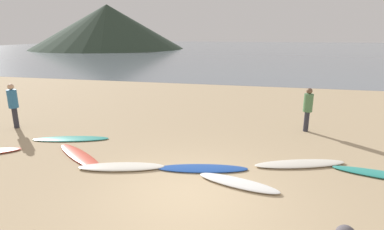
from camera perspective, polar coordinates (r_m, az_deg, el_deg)
The scene contains 11 objects.
ground_plane at distance 16.48m, azimuth 7.70°, elevation 2.32°, with size 120.00×120.00×0.20m, color tan.
ocean_water at distance 70.97m, azimuth 12.17°, elevation 12.00°, with size 140.00×100.00×0.01m, color slate.
headland_hill at distance 72.07m, azimuth -15.42°, elevation 15.58°, with size 32.91×32.91×9.35m, color #28382B.
surfboard_2 at distance 11.20m, azimuth -21.67°, elevation -4.14°, with size 2.55×0.55×0.06m, color teal.
surfboard_3 at distance 9.60m, azimuth -20.24°, elevation -7.17°, with size 2.59×0.49×0.07m, color #D84C38.
surfboard_4 at distance 8.52m, azimuth -13.03°, elevation -9.38°, with size 2.30×0.55×0.10m, color silver.
surfboard_5 at distance 8.25m, azimuth 1.96°, elevation -9.92°, with size 2.42×0.54×0.06m, color #1E479E.
surfboard_6 at distance 7.57m, azimuth 8.57°, elevation -12.40°, with size 2.02×0.51×0.09m, color white.
surfboard_7 at distance 9.00m, azimuth 19.50°, elevation -8.56°, with size 2.56×0.55×0.08m, color silver.
person_0 at distance 11.82m, azimuth 20.81°, elevation 1.56°, with size 0.33×0.33×1.61m.
person_1 at distance 13.26m, azimuth -30.41°, elevation 2.07°, with size 0.34×0.34×1.70m.
Camera 1 is at (1.46, -6.01, 3.53)m, focal length 28.59 mm.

